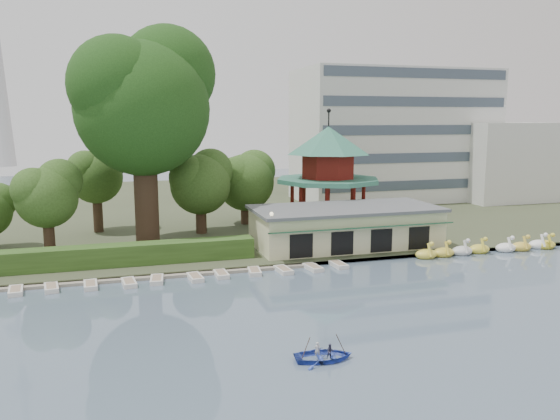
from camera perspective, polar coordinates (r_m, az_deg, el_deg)
name	(u,v)px	position (r m, az deg, el deg)	size (l,w,h in m)	color
ground_plane	(335,346)	(32.52, 5.78, -14.00)	(220.00, 220.00, 0.00)	slate
shore	(202,206)	(81.38, -8.16, 0.38)	(220.00, 70.00, 0.40)	#424930
embankment	(260,267)	(48.02, -2.06, -5.96)	(220.00, 0.60, 0.30)	gray
dock	(118,279)	(46.55, -16.60, -6.90)	(34.00, 1.60, 0.24)	gray
boathouse	(345,226)	(55.00, 6.84, -1.66)	(18.60, 9.39, 3.90)	beige
pavilion	(328,166)	(64.24, 5.04, 4.58)	(12.40, 12.40, 13.50)	beige
office_building	(412,140)	(88.42, 13.60, 7.14)	(38.00, 18.00, 20.00)	silver
hedge	(80,258)	(49.57, -20.14, -4.68)	(30.00, 2.00, 1.80)	#36581F
lamp_post	(272,227)	(49.26, -0.89, -1.75)	(0.36, 0.36, 4.28)	black
big_tree	(144,97)	(55.87, -14.02, 11.36)	(14.39, 13.40, 21.91)	#3A281C
small_trees	(119,184)	(59.78, -16.44, 2.58)	(40.12, 16.38, 9.93)	#3A281C
swan_boats	(501,248)	(58.13, 22.06, -3.68)	(19.00, 2.14, 1.92)	yellow
moored_rowboats	(143,281)	(45.22, -14.17, -7.20)	(35.25, 2.77, 0.36)	silver
rowboat_with_passengers	(324,352)	(30.63, 4.59, -14.55)	(4.85, 3.73, 2.01)	#334DB6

